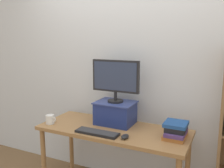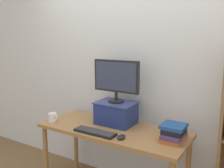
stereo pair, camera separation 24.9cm
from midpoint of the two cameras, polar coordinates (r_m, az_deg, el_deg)
back_wall at (r=2.78m, az=7.38°, el=3.25°), size 7.00×0.08×2.60m
desk at (r=2.57m, az=3.01°, el=-11.90°), size 1.50×0.61×0.75m
riser_box at (r=2.63m, az=3.67°, el=-6.52°), size 0.40×0.31×0.24m
computer_monitor at (r=2.55m, az=3.75°, el=1.31°), size 0.51×0.16×0.44m
keyboard at (r=2.41m, az=-0.91°, el=-10.97°), size 0.43×0.13×0.02m
computer_mouse at (r=2.29m, az=5.33°, el=-12.02°), size 0.06×0.10×0.04m
book_stack at (r=2.34m, az=16.94°, el=-10.65°), size 0.20×0.28×0.14m
coffee_mug at (r=2.76m, az=-10.90°, el=-7.54°), size 0.12×0.09×0.09m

